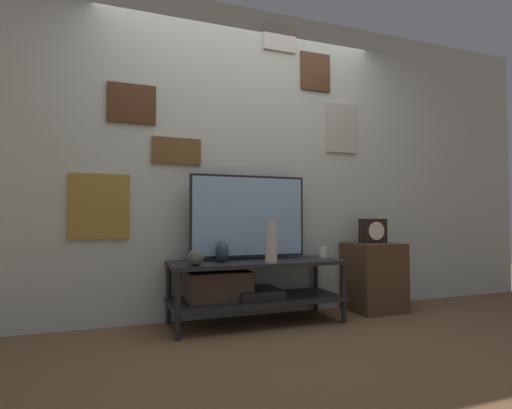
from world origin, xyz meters
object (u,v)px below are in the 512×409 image
Objects in this scene: television at (249,216)px; vase_round_glass at (196,257)px; vase_tall_ceramic at (271,242)px; vase_urn_stoneware at (222,251)px; mantel_clock at (373,231)px; candle_jar at (323,252)px.

television is 0.65m from vase_round_glass.
television is at bearing 29.97° from vase_round_glass.
television reaches higher than vase_tall_ceramic.
vase_tall_ceramic is at bearing -0.53° from vase_round_glass.
vase_round_glass is at bearing -144.29° from vase_urn_stoneware.
television reaches higher than mantel_clock.
mantel_clock is (0.53, 0.02, 0.18)m from candle_jar.
mantel_clock is (1.69, 0.24, 0.17)m from vase_round_glass.
vase_urn_stoneware is at bearing -177.43° from mantel_clock.
vase_urn_stoneware is at bearing -177.13° from candle_jar.
mantel_clock is at bearing 2.57° from vase_urn_stoneware.
vase_urn_stoneware is 1.41× the size of vase_round_glass.
vase_urn_stoneware is 1.83× the size of candle_jar.
vase_tall_ceramic reaches higher than candle_jar.
television is at bearing 104.84° from vase_tall_ceramic.
mantel_clock is (1.45, 0.06, 0.14)m from vase_urn_stoneware.
candle_jar is 0.56m from mantel_clock.
vase_tall_ceramic is at bearing -167.59° from mantel_clock.
vase_tall_ceramic is 0.63m from candle_jar.
vase_tall_ceramic is (0.58, -0.01, 0.10)m from vase_round_glass.
vase_round_glass is at bearing -169.23° from candle_jar.
vase_round_glass is 0.37× the size of vase_tall_ceramic.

